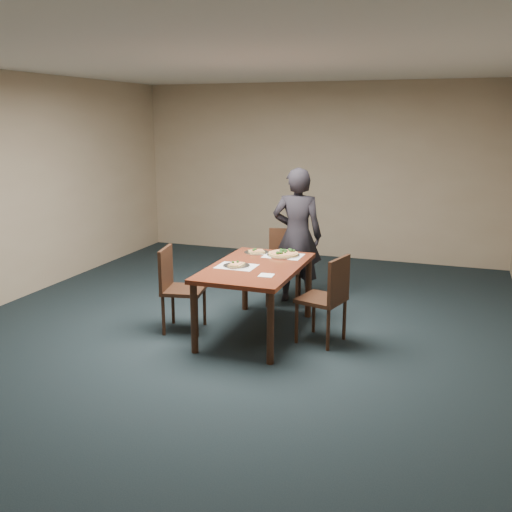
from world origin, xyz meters
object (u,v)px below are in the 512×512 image
(dining_table, at_px, (256,274))
(chair_far, at_px, (285,261))
(pizza_pan, at_px, (283,254))
(slice_plate_far, at_px, (256,252))
(chair_right, at_px, (328,295))
(diner, at_px, (297,236))
(chair_left, at_px, (176,284))
(slice_plate_near, at_px, (236,265))

(dining_table, bearing_deg, chair_far, 91.79)
(pizza_pan, distance_m, slice_plate_far, 0.33)
(chair_far, xyz_separation_m, chair_right, (0.81, -1.15, 0.00))
(pizza_pan, relative_size, slice_plate_far, 1.31)
(dining_table, bearing_deg, diner, 85.35)
(chair_far, relative_size, chair_left, 1.00)
(slice_plate_near, distance_m, slice_plate_far, 0.64)
(pizza_pan, xyz_separation_m, slice_plate_near, (-0.32, -0.61, -0.01))
(slice_plate_near, relative_size, slice_plate_far, 1.00)
(dining_table, xyz_separation_m, chair_left, (-0.84, -0.19, -0.14))
(chair_far, height_order, diner, diner)
(chair_right, xyz_separation_m, slice_plate_near, (-0.95, -0.10, 0.25))
(chair_right, bearing_deg, slice_plate_far, -104.27)
(chair_far, bearing_deg, pizza_pan, -84.85)
(chair_far, height_order, pizza_pan, chair_far)
(dining_table, height_order, pizza_pan, pizza_pan)
(chair_left, distance_m, slice_plate_far, 1.00)
(pizza_pan, distance_m, slice_plate_near, 0.69)
(pizza_pan, bearing_deg, chair_right, -38.67)
(dining_table, xyz_separation_m, slice_plate_near, (-0.18, -0.11, 0.11))
(diner, bearing_deg, dining_table, 77.07)
(chair_far, distance_m, chair_left, 1.56)
(chair_far, relative_size, diner, 0.54)
(chair_left, xyz_separation_m, diner, (0.94, 1.41, 0.32))
(diner, height_order, pizza_pan, diner)
(dining_table, distance_m, chair_far, 1.16)
(diner, relative_size, slice_plate_near, 5.97)
(chair_right, bearing_deg, diner, -136.33)
(slice_plate_near, bearing_deg, chair_far, 83.68)
(chair_left, height_order, slice_plate_far, chair_left)
(chair_right, bearing_deg, slice_plate_near, -68.94)
(dining_table, bearing_deg, pizza_pan, 73.75)
(pizza_pan, xyz_separation_m, slice_plate_far, (-0.33, 0.03, -0.01))
(chair_left, height_order, pizza_pan, chair_left)
(slice_plate_near, bearing_deg, chair_left, -173.18)
(chair_right, height_order, slice_plate_near, chair_right)
(slice_plate_near, xyz_separation_m, slice_plate_far, (-0.01, 0.64, -0.00))
(chair_far, relative_size, chair_right, 1.00)
(chair_left, distance_m, diner, 1.72)
(dining_table, height_order, chair_far, chair_far)
(chair_far, height_order, chair_left, same)
(pizza_pan, bearing_deg, slice_plate_near, -117.80)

